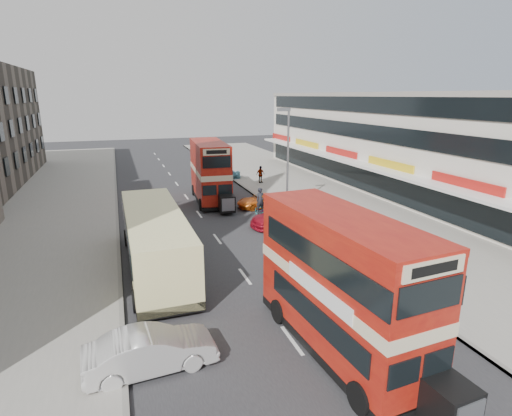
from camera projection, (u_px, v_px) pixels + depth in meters
name	position (u px, v px, depth m)	size (l,w,h in m)	color
ground	(316.00, 373.00, 13.69)	(160.00, 160.00, 0.00)	#28282B
road_surface	(199.00, 214.00, 31.92)	(12.00, 90.00, 0.01)	#28282B
pavement_right	(335.00, 201.00, 35.65)	(12.00, 90.00, 0.15)	gray
pavement_left	(28.00, 229.00, 28.15)	(12.00, 90.00, 0.15)	gray
kerb_left	(117.00, 221.00, 30.00)	(0.20, 90.00, 0.16)	gray
kerb_right	(272.00, 207.00, 33.81)	(0.20, 90.00, 0.16)	gray
commercial_row	(400.00, 142.00, 38.72)	(9.90, 46.20, 9.30)	beige
street_lamp	(287.00, 153.00, 30.85)	(1.00, 0.20, 8.12)	slate
bus_main	(342.00, 284.00, 14.30)	(3.09, 9.07, 4.96)	black
bus_second	(210.00, 171.00, 35.23)	(3.10, 9.27, 5.02)	black
coach	(155.00, 239.00, 21.41)	(3.00, 11.18, 2.96)	black
car_left_front	(151.00, 351.00, 13.70)	(1.53, 4.40, 1.45)	beige
car_right_a	(284.00, 216.00, 28.91)	(2.02, 4.97, 1.44)	#AA1124
car_right_b	(261.00, 201.00, 33.73)	(1.89, 4.10, 1.14)	orange
car_right_c	(224.00, 174.00, 44.74)	(1.47, 3.65, 1.24)	#579BAE
pedestrian_near	(319.00, 207.00, 29.65)	(0.73, 0.50, 1.98)	gray
pedestrian_far	(260.00, 174.00, 42.51)	(1.04, 0.43, 1.77)	gray
cyclist	(261.00, 207.00, 30.99)	(0.82, 1.88, 2.29)	gray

